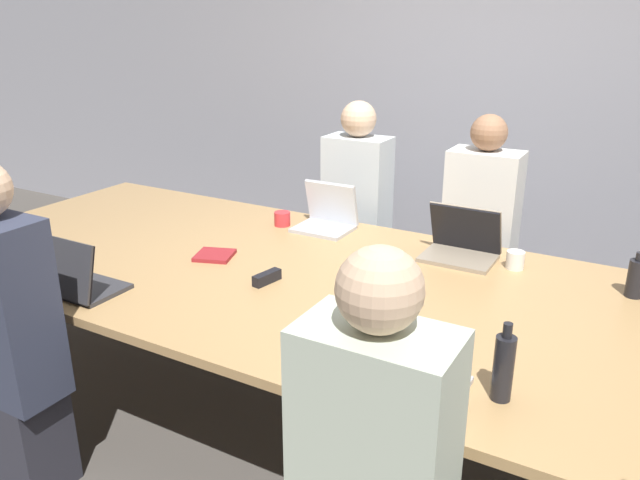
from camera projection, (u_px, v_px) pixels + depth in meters
name	position (u px, v px, depth m)	size (l,w,h in m)	color
ground_plane	(364.00, 428.00, 3.04)	(24.00, 24.00, 0.00)	#4C4742
curtain_wall	(502.00, 92.00, 4.27)	(12.00, 0.06, 2.80)	#9999A3
conference_table	(368.00, 298.00, 2.80)	(4.74, 1.68, 0.74)	tan
laptop_near_midright	(416.00, 372.00, 2.02)	(0.32, 0.22, 0.22)	#B7B7BC
cup_near_midright	(344.00, 351.00, 2.18)	(0.09, 0.09, 0.10)	white
bottle_near_midright	(503.00, 367.00, 1.96)	(0.07, 0.07, 0.27)	black
laptop_far_center	(462.00, 243.00, 3.13)	(0.36, 0.28, 0.27)	gray
person_far_center	(479.00, 239.00, 3.62)	(0.40, 0.24, 1.39)	#2D2D38
cup_far_center	(515.00, 260.00, 3.01)	(0.09, 0.09, 0.09)	white
bottle_far_right	(636.00, 278.00, 2.69)	(0.07, 0.07, 0.20)	black
laptop_far_midleft	(327.00, 216.00, 3.57)	(0.32, 0.26, 0.27)	#B7B7BC
person_far_midleft	(357.00, 215.00, 4.02)	(0.40, 0.24, 1.41)	#2D2D38
cup_far_midleft	(282.00, 219.00, 3.63)	(0.09, 0.09, 0.08)	red
laptop_near_left	(76.00, 279.00, 2.71)	(0.33, 0.26, 0.27)	#333338
person_near_left	(9.00, 339.00, 2.47)	(0.40, 0.24, 1.41)	#2D2D38
stapler	(267.00, 278.00, 2.85)	(0.07, 0.16, 0.05)	black
notebook	(215.00, 255.00, 3.16)	(0.23, 0.22, 0.02)	maroon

